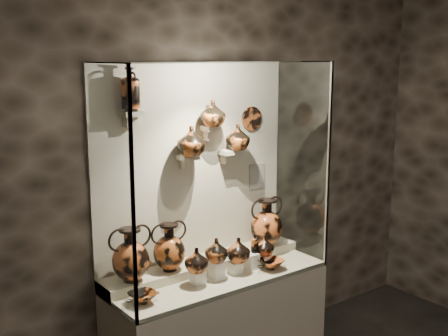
# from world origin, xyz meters

# --- Properties ---
(wall_back) EXTENTS (5.00, 0.02, 3.20)m
(wall_back) POSITION_xyz_m (0.00, 2.50, 1.60)
(wall_back) COLOR #2B231B
(wall_back) RESTS_ON ground
(plinth) EXTENTS (1.70, 0.60, 0.80)m
(plinth) POSITION_xyz_m (0.00, 2.18, 0.40)
(plinth) COLOR #C1B59B
(plinth) RESTS_ON floor
(front_tier) EXTENTS (1.68, 0.58, 0.03)m
(front_tier) POSITION_xyz_m (0.00, 2.18, 0.82)
(front_tier) COLOR #C0B394
(front_tier) RESTS_ON plinth
(rear_tier) EXTENTS (1.70, 0.25, 0.10)m
(rear_tier) POSITION_xyz_m (0.00, 2.35, 0.85)
(rear_tier) COLOR #C0B394
(rear_tier) RESTS_ON plinth
(back_panel) EXTENTS (1.70, 0.03, 1.60)m
(back_panel) POSITION_xyz_m (0.00, 2.50, 1.60)
(back_panel) COLOR #C1B59B
(back_panel) RESTS_ON plinth
(glass_front) EXTENTS (1.70, 0.01, 1.60)m
(glass_front) POSITION_xyz_m (0.00, 1.88, 1.60)
(glass_front) COLOR white
(glass_front) RESTS_ON plinth
(glass_left) EXTENTS (0.01, 0.60, 1.60)m
(glass_left) POSITION_xyz_m (-0.85, 2.18, 1.60)
(glass_left) COLOR white
(glass_left) RESTS_ON plinth
(glass_right) EXTENTS (0.01, 0.60, 1.60)m
(glass_right) POSITION_xyz_m (0.85, 2.18, 1.60)
(glass_right) COLOR white
(glass_right) RESTS_ON plinth
(glass_top) EXTENTS (1.70, 0.60, 0.01)m
(glass_top) POSITION_xyz_m (0.00, 2.18, 2.40)
(glass_top) COLOR white
(glass_top) RESTS_ON back_panel
(frame_post_left) EXTENTS (0.02, 0.02, 1.60)m
(frame_post_left) POSITION_xyz_m (-0.84, 1.89, 1.60)
(frame_post_left) COLOR gray
(frame_post_left) RESTS_ON plinth
(frame_post_right) EXTENTS (0.02, 0.02, 1.60)m
(frame_post_right) POSITION_xyz_m (0.84, 1.89, 1.60)
(frame_post_right) COLOR gray
(frame_post_right) RESTS_ON plinth
(pedestal_a) EXTENTS (0.09, 0.09, 0.10)m
(pedestal_a) POSITION_xyz_m (-0.22, 2.13, 0.88)
(pedestal_a) COLOR white
(pedestal_a) RESTS_ON front_tier
(pedestal_b) EXTENTS (0.09, 0.09, 0.13)m
(pedestal_b) POSITION_xyz_m (-0.05, 2.13, 0.90)
(pedestal_b) COLOR white
(pedestal_b) RESTS_ON front_tier
(pedestal_c) EXTENTS (0.09, 0.09, 0.09)m
(pedestal_c) POSITION_xyz_m (0.12, 2.13, 0.88)
(pedestal_c) COLOR white
(pedestal_c) RESTS_ON front_tier
(pedestal_d) EXTENTS (0.09, 0.09, 0.12)m
(pedestal_d) POSITION_xyz_m (0.28, 2.13, 0.89)
(pedestal_d) COLOR white
(pedestal_d) RESTS_ON front_tier
(pedestal_e) EXTENTS (0.09, 0.09, 0.08)m
(pedestal_e) POSITION_xyz_m (0.42, 2.13, 0.87)
(pedestal_e) COLOR white
(pedestal_e) RESTS_ON front_tier
(bracket_ul) EXTENTS (0.14, 0.12, 0.04)m
(bracket_ul) POSITION_xyz_m (-0.55, 2.42, 2.05)
(bracket_ul) COLOR #C1B59B
(bracket_ul) RESTS_ON back_panel
(bracket_ca) EXTENTS (0.14, 0.12, 0.04)m
(bracket_ca) POSITION_xyz_m (-0.10, 2.42, 1.70)
(bracket_ca) COLOR #C1B59B
(bracket_ca) RESTS_ON back_panel
(bracket_cb) EXTENTS (0.10, 0.12, 0.04)m
(bracket_cb) POSITION_xyz_m (0.10, 2.42, 1.90)
(bracket_cb) COLOR #C1B59B
(bracket_cb) RESTS_ON back_panel
(bracket_cc) EXTENTS (0.14, 0.12, 0.04)m
(bracket_cc) POSITION_xyz_m (0.28, 2.42, 1.70)
(bracket_cc) COLOR #C1B59B
(bracket_cc) RESTS_ON back_panel
(amphora_left) EXTENTS (0.32, 0.32, 0.38)m
(amphora_left) POSITION_xyz_m (-0.65, 2.32, 1.09)
(amphora_left) COLOR #B75223
(amphora_left) RESTS_ON rear_tier
(amphora_mid) EXTENTS (0.37, 0.37, 0.35)m
(amphora_mid) POSITION_xyz_m (-0.33, 2.33, 1.08)
(amphora_mid) COLOR #AA4F1E
(amphora_mid) RESTS_ON rear_tier
(amphora_right) EXTENTS (0.36, 0.36, 0.39)m
(amphora_right) POSITION_xyz_m (0.59, 2.31, 1.10)
(amphora_right) COLOR #B75223
(amphora_right) RESTS_ON rear_tier
(jug_a) EXTENTS (0.23, 0.23, 0.18)m
(jug_a) POSITION_xyz_m (-0.24, 2.11, 1.02)
(jug_a) COLOR #B75223
(jug_a) RESTS_ON pedestal_a
(jug_b) EXTENTS (0.20, 0.20, 0.18)m
(jug_b) POSITION_xyz_m (-0.06, 2.13, 1.05)
(jug_b) COLOR #AA4F1E
(jug_b) RESTS_ON pedestal_b
(jug_c) EXTENTS (0.19, 0.19, 0.19)m
(jug_c) POSITION_xyz_m (0.14, 2.11, 1.01)
(jug_c) COLOR #B75223
(jug_c) RESTS_ON pedestal_c
(jug_e) EXTENTS (0.16, 0.16, 0.16)m
(jug_e) POSITION_xyz_m (0.40, 2.12, 0.99)
(jug_e) COLOR #B75223
(jug_e) RESTS_ON pedestal_e
(lekythos_small) EXTENTS (0.09, 0.09, 0.17)m
(lekythos_small) POSITION_xyz_m (0.31, 2.14, 1.03)
(lekythos_small) COLOR #AA4F1E
(lekythos_small) RESTS_ON pedestal_d
(kylix_left) EXTENTS (0.24, 0.21, 0.09)m
(kylix_left) POSITION_xyz_m (-0.69, 2.09, 0.88)
(kylix_left) COLOR #AA4F1E
(kylix_left) RESTS_ON front_tier
(kylix_right) EXTENTS (0.29, 0.26, 0.10)m
(kylix_right) POSITION_xyz_m (0.38, 2.02, 0.88)
(kylix_right) COLOR #B75223
(kylix_right) RESTS_ON front_tier
(lekythos_tall) EXTENTS (0.17, 0.17, 0.33)m
(lekythos_tall) POSITION_xyz_m (-0.56, 2.40, 2.23)
(lekythos_tall) COLOR #B75223
(lekythos_tall) RESTS_ON bracket_ul
(ovoid_vase_a) EXTENTS (0.23, 0.23, 0.22)m
(ovoid_vase_a) POSITION_xyz_m (-0.10, 2.36, 1.83)
(ovoid_vase_a) COLOR #AA4F1E
(ovoid_vase_a) RESTS_ON bracket_ca
(ovoid_vase_b) EXTENTS (0.25, 0.25, 0.20)m
(ovoid_vase_b) POSITION_xyz_m (0.10, 2.38, 2.02)
(ovoid_vase_b) COLOR #AA4F1E
(ovoid_vase_b) RESTS_ON bracket_cb
(ovoid_vase_c) EXTENTS (0.21, 0.21, 0.20)m
(ovoid_vase_c) POSITION_xyz_m (0.33, 2.37, 1.82)
(ovoid_vase_c) COLOR #AA4F1E
(ovoid_vase_c) RESTS_ON bracket_cc
(wall_plate) EXTENTS (0.19, 0.02, 0.19)m
(wall_plate) POSITION_xyz_m (0.55, 2.47, 1.94)
(wall_plate) COLOR #97421D
(wall_plate) RESTS_ON back_panel
(info_placard) EXTENTS (0.16, 0.01, 0.21)m
(info_placard) POSITION_xyz_m (0.62, 2.47, 1.45)
(info_placard) COLOR beige
(info_placard) RESTS_ON back_panel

